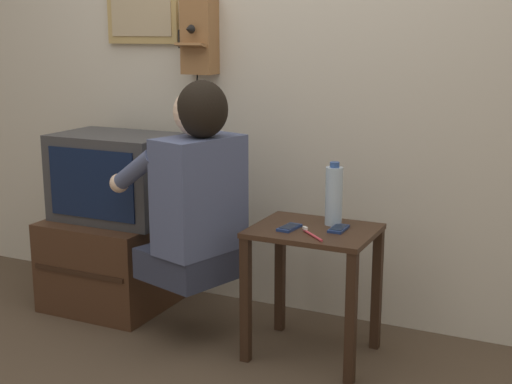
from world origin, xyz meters
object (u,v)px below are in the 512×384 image
at_px(water_bottle, 334,195).
at_px(toothbrush, 311,234).
at_px(wall_phone_antique, 199,34).
at_px(cell_phone_spare, 339,229).
at_px(person, 195,188).
at_px(television, 116,177).
at_px(cell_phone_held, 289,227).

relative_size(water_bottle, toothbrush, 2.10).
bearing_deg(wall_phone_antique, cell_phone_spare, -23.35).
distance_m(person, wall_phone_antique, 0.86).
bearing_deg(television, wall_phone_antique, 37.90).
bearing_deg(cell_phone_held, person, -168.15).
bearing_deg(wall_phone_antique, water_bottle, -20.29).
bearing_deg(toothbrush, cell_phone_held, 108.81).
height_order(wall_phone_antique, cell_phone_held, wall_phone_antique).
distance_m(person, toothbrush, 0.56).
height_order(person, wall_phone_antique, wall_phone_antique).
relative_size(person, toothbrush, 6.85).
height_order(cell_phone_held, cell_phone_spare, same).
bearing_deg(water_bottle, cell_phone_held, -134.76).
relative_size(television, wall_phone_antique, 0.74).
height_order(television, cell_phone_held, television).
height_order(cell_phone_held, water_bottle, water_bottle).
xyz_separation_m(wall_phone_antique, water_bottle, (0.82, -0.30, -0.67)).
height_order(television, water_bottle, television).
bearing_deg(toothbrush, television, 121.14).
distance_m(wall_phone_antique, toothbrush, 1.23).
xyz_separation_m(television, water_bottle, (1.17, -0.04, 0.03)).
bearing_deg(cell_phone_held, toothbrush, -18.03).
bearing_deg(cell_phone_spare, cell_phone_held, -160.29).
distance_m(cell_phone_held, cell_phone_spare, 0.21).
bearing_deg(wall_phone_antique, person, -62.85).
relative_size(person, cell_phone_spare, 7.12).
bearing_deg(person, television, 86.27).
bearing_deg(person, cell_phone_held, -66.95).
bearing_deg(cell_phone_spare, person, -170.26).
height_order(television, wall_phone_antique, wall_phone_antique).
bearing_deg(cell_phone_held, water_bottle, 51.26).
relative_size(wall_phone_antique, cell_phone_held, 6.18).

